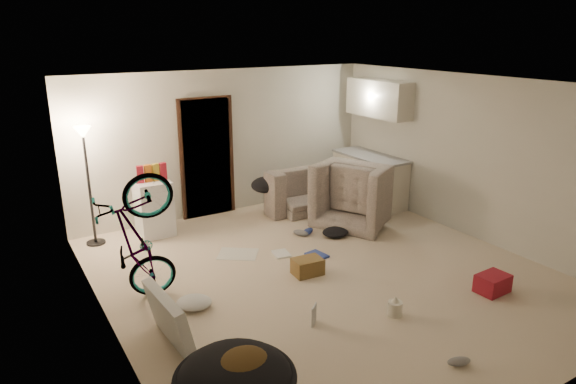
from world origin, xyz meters
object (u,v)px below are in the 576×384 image
tv_box (169,319)px  juicer (395,307)px  drink_case_a (308,266)px  kitchen_counter (369,180)px  bicycle (140,269)px  drink_case_b (493,283)px  armchair (361,198)px  mini_fridge (154,208)px  sofa (312,189)px  floor_lamp (86,161)px

tv_box → juicer: (2.38, -0.77, -0.20)m
drink_case_a → kitchen_counter: bearing=40.3°
bicycle → tv_box: 1.04m
kitchen_counter → drink_case_b: 3.64m
kitchen_counter → tv_box: bearing=-152.1°
armchair → juicer: 3.11m
bicycle → mini_fridge: bicycle is taller
armchair → bicycle: bicycle is taller
tv_box → drink_case_a: tv_box is taller
armchair → sofa: bearing=-12.6°
kitchen_counter → drink_case_b: size_ratio=3.79×
bicycle → drink_case_a: (2.10, -0.42, -0.32)m
mini_fridge → drink_case_a: bearing=-61.7°
floor_lamp → drink_case_b: 5.82m
sofa → juicer: (-1.36, -3.73, -0.20)m
kitchen_counter → juicer: 4.05m
drink_case_a → tv_box: bearing=-159.3°
bicycle → tv_box: size_ratio=1.83×
kitchen_counter → sofa: kitchen_counter is taller
tv_box → drink_case_a: size_ratio=2.34×
floor_lamp → armchair: (4.11, -1.30, -0.92)m
kitchen_counter → drink_case_b: (-0.93, -3.50, -0.33)m
tv_box → armchair: bearing=21.6°
kitchen_counter → sofa: bearing=155.6°
mini_fridge → drink_case_b: mini_fridge is taller
sofa → juicer: bearing=70.3°
floor_lamp → mini_fridge: floor_lamp is taller
floor_lamp → drink_case_b: size_ratio=4.57×
kitchen_counter → drink_case_b: bearing=-104.9°
floor_lamp → mini_fridge: (0.91, -0.10, -0.87)m
drink_case_b → drink_case_a: bearing=134.0°
sofa → tv_box: bearing=38.6°
floor_lamp → armchair: size_ratio=1.51×
armchair → tv_box: armchair is taller
mini_fridge → juicer: bearing=-67.2°
floor_lamp → bicycle: bearing=-87.3°
armchair → tv_box: size_ratio=1.33×
floor_lamp → juicer: floor_lamp is taller
sofa → mini_fridge: bearing=-1.7°
mini_fridge → tv_box: bearing=-104.3°
armchair → mini_fridge: (-3.20, 1.20, 0.05)m
bicycle → mini_fridge: (0.81, 2.03, 0.01)m
juicer → drink_case_a: bearing=101.5°
armchair → drink_case_b: (-0.21, -2.85, -0.28)m
armchair → drink_case_a: 2.30m
bicycle → drink_case_a: bicycle is taller
drink_case_a → floor_lamp: bearing=135.3°
floor_lamp → armchair: floor_lamp is taller
juicer → floor_lamp: bearing=122.2°
drink_case_b → mini_fridge: bearing=123.8°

